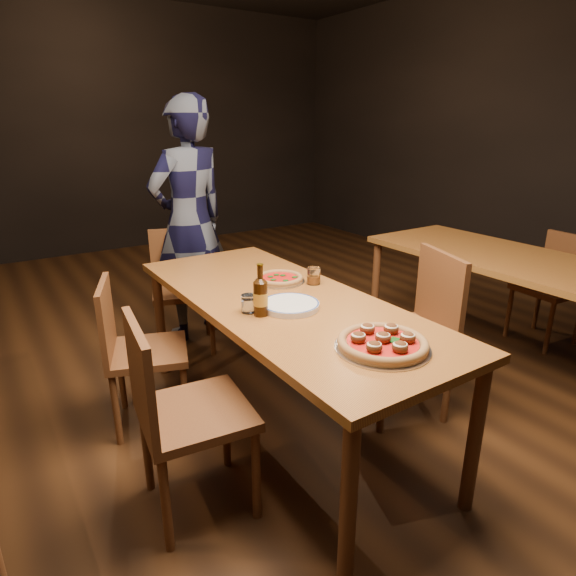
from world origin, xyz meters
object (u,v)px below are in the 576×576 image
pizza_meatball (383,343)px  beer_bottle (261,298)px  chair_nbr_right (548,288)px  chair_main_nw (196,411)px  chair_main_e (402,332)px  chair_main_sw (148,351)px  plate_stack (290,305)px  diner (190,222)px  amber_glass (314,276)px  chair_end (183,290)px  water_glass (249,304)px  table_right (515,268)px  table_main (283,312)px  pizza_margherita (280,279)px

pizza_meatball → beer_bottle: bearing=111.6°
pizza_meatball → chair_nbr_right: bearing=13.4°
chair_main_nw → chair_main_e: chair_main_e is taller
chair_main_sw → plate_stack: size_ratio=3.09×
beer_bottle → diner: (0.30, 1.56, 0.05)m
amber_glass → chair_end: bearing=106.5°
water_glass → table_right: bearing=-3.9°
chair_end → beer_bottle: beer_bottle is taller
table_main → diner: size_ratio=1.12×
chair_nbr_right → diner: diner is taller
chair_end → pizza_margherita: chair_end is taller
amber_glass → chair_main_sw: bearing=158.2°
table_main → pizza_meatball: pizza_meatball is taller
chair_end → beer_bottle: 1.42m
diner → beer_bottle: bearing=65.2°
chair_main_e → water_glass: bearing=-80.8°
chair_main_nw → water_glass: bearing=-53.5°
chair_main_e → chair_main_nw: bearing=-68.2°
table_main → chair_nbr_right: (2.24, -0.16, -0.25)m
chair_main_nw → chair_main_sw: (0.03, 0.72, -0.03)m
chair_main_e → amber_glass: size_ratio=10.62×
beer_bottle → water_glass: bearing=114.4°
plate_stack → chair_main_sw: bearing=133.4°
chair_main_sw → water_glass: bearing=-126.3°
chair_end → plate_stack: bearing=-70.1°
pizza_meatball → chair_main_nw: bearing=146.8°
chair_end → plate_stack: (0.03, -1.36, 0.31)m
plate_stack → amber_glass: size_ratio=3.07×
water_glass → diner: size_ratio=0.05×
plate_stack → beer_bottle: 0.18m
table_main → table_right: (1.70, -0.20, 0.00)m
chair_main_nw → amber_glass: chair_main_nw is taller
chair_main_e → pizza_meatball: chair_main_e is taller
pizza_margherita → diner: bearing=91.6°
pizza_margherita → amber_glass: bearing=-44.8°
table_main → chair_main_nw: bearing=-155.2°
table_right → chair_main_e: 1.06m
table_main → chair_nbr_right: size_ratio=2.36×
table_main → chair_main_sw: (-0.58, 0.44, -0.24)m
chair_nbr_right → table_main: bearing=-88.6°
chair_main_e → chair_main_sw: bearing=-99.2°
chair_end → amber_glass: 1.22m
chair_main_nw → water_glass: (0.38, 0.21, 0.33)m
table_right → pizza_meatball: bearing=-163.6°
plate_stack → water_glass: size_ratio=3.30×
pizza_margherita → water_glass: 0.47m
plate_stack → beer_bottle: size_ratio=1.17×
plate_stack → diner: (0.14, 1.56, 0.13)m
chair_main_nw → diner: size_ratio=0.52×
table_right → chair_nbr_right: 0.60m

